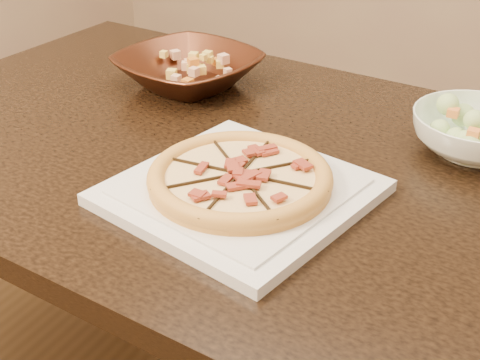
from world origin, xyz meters
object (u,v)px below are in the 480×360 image
at_px(pizza, 240,178).
at_px(bronze_bowl, 188,70).
at_px(plate, 240,192).
at_px(salad_bowl, 477,133).
at_px(dining_table, 226,199).

bearing_deg(pizza, bronze_bowl, 132.07).
bearing_deg(plate, bronze_bowl, 132.07).
distance_m(plate, salad_bowl, 0.41).
xyz_separation_m(pizza, salad_bowl, (0.27, 0.31, -0.00)).
xyz_separation_m(plate, salad_bowl, (0.27, 0.31, 0.02)).
relative_size(pizza, bronze_bowl, 0.99).
height_order(plate, bronze_bowl, bronze_bowl).
relative_size(dining_table, bronze_bowl, 5.09).
height_order(dining_table, pizza, pizza).
relative_size(plate, salad_bowl, 1.83).
height_order(bronze_bowl, salad_bowl, same).
relative_size(dining_table, pizza, 5.12).
bearing_deg(salad_bowl, dining_table, -155.48).
relative_size(dining_table, plate, 3.53).
xyz_separation_m(plate, pizza, (-0.00, 0.00, 0.02)).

